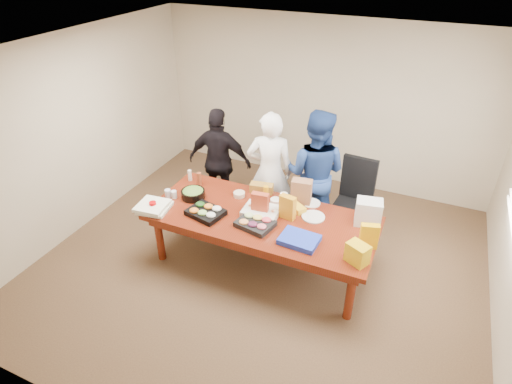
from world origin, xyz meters
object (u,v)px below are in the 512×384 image
at_px(conference_table, 262,240).
at_px(salad_bowl, 193,194).
at_px(person_center, 270,172).
at_px(person_right, 314,173).
at_px(office_chair, 352,205).
at_px(sheet_cake, 261,211).

distance_m(conference_table, salad_bowl, 1.08).
bearing_deg(person_center, person_right, 179.90).
distance_m(office_chair, salad_bowl, 2.15).
height_order(office_chair, salad_bowl, office_chair).
bearing_deg(person_right, office_chair, 174.78).
bearing_deg(person_center, salad_bowl, 30.66).
relative_size(person_center, sheet_cake, 4.03).
relative_size(office_chair, person_right, 0.62).
bearing_deg(person_right, person_center, 15.50).
relative_size(sheet_cake, salad_bowl, 1.40).
xyz_separation_m(sheet_cake, salad_bowl, (-0.97, -0.01, 0.01)).
bearing_deg(salad_bowl, conference_table, -2.07).
height_order(conference_table, salad_bowl, salad_bowl).
distance_m(office_chair, person_center, 1.21).
distance_m(sheet_cake, salad_bowl, 0.97).
height_order(person_center, sheet_cake, person_center).
distance_m(conference_table, office_chair, 1.36).
bearing_deg(person_center, conference_table, 89.30).
height_order(office_chair, person_right, person_right).
relative_size(person_right, salad_bowl, 5.81).
bearing_deg(conference_table, person_center, 106.02).
xyz_separation_m(office_chair, person_right, (-0.57, 0.04, 0.35)).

